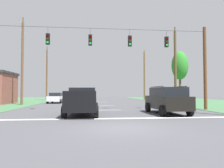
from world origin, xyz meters
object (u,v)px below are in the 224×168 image
(pickup_truck, at_px, (82,101))
(utility_pole_far_left, at_px, (47,73))
(distant_car_crossing_white, at_px, (56,98))
(tree_roadside_right, at_px, (180,66))
(utility_pole_mid_right, at_px, (175,67))
(utility_pole_far_right, at_px, (144,75))
(utility_pole_mid_left, at_px, (22,61))
(distant_car_oncoming, at_px, (170,99))
(overhead_signal_span, at_px, (106,62))
(suv_black, at_px, (167,100))

(pickup_truck, relative_size, utility_pole_far_left, 0.51)
(distant_car_crossing_white, xyz_separation_m, tree_roadside_right, (20.46, 3.24, 5.36))
(utility_pole_mid_right, distance_m, utility_pole_far_right, 15.50)
(pickup_truck, xyz_separation_m, tree_roadside_right, (15.96, 19.64, 5.19))
(distant_car_crossing_white, height_order, utility_pole_far_left, utility_pole_far_left)
(utility_pole_mid_left, bearing_deg, distant_car_crossing_white, 49.74)
(pickup_truck, xyz_separation_m, distant_car_oncoming, (9.89, 8.82, -0.18))
(pickup_truck, bearing_deg, overhead_signal_span, 58.35)
(distant_car_oncoming, height_order, utility_pole_mid_right, utility_pole_mid_right)
(distant_car_crossing_white, relative_size, distant_car_oncoming, 0.99)
(utility_pole_far_right, height_order, utility_pole_far_left, utility_pole_far_left)
(suv_black, height_order, tree_roadside_right, tree_roadside_right)
(suv_black, distance_m, utility_pole_mid_right, 14.05)
(pickup_truck, xyz_separation_m, distant_car_crossing_white, (-4.49, 16.40, -0.18))
(distant_car_crossing_white, relative_size, utility_pole_far_right, 0.42)
(suv_black, height_order, distant_car_crossing_white, suv_black)
(tree_roadside_right, bearing_deg, overhead_signal_span, -130.37)
(distant_car_oncoming, distance_m, utility_pole_mid_right, 5.90)
(pickup_truck, relative_size, utility_pole_mid_right, 0.51)
(utility_pole_mid_left, bearing_deg, distant_car_oncoming, -10.62)
(distant_car_crossing_white, relative_size, utility_pole_far_left, 0.41)
(overhead_signal_span, distance_m, pickup_truck, 4.98)
(pickup_truck, height_order, utility_pole_mid_left, utility_pole_mid_left)
(suv_black, bearing_deg, tree_roadside_right, 63.80)
(suv_black, xyz_separation_m, utility_pole_far_right, (5.43, 27.67, 4.06))
(suv_black, distance_m, utility_pole_far_left, 31.23)
(distant_car_crossing_white, height_order, tree_roadside_right, tree_roadside_right)
(tree_roadside_right, bearing_deg, suv_black, -116.20)
(utility_pole_far_left, relative_size, tree_roadside_right, 1.24)
(distant_car_oncoming, xyz_separation_m, utility_pole_far_left, (-18.05, 18.56, 4.59))
(distant_car_crossing_white, xyz_separation_m, utility_pole_mid_right, (16.55, -4.19, 4.31))
(overhead_signal_span, distance_m, distant_car_oncoming, 10.37)
(utility_pole_far_left, xyz_separation_m, tree_roadside_right, (24.12, -7.73, 0.77))
(utility_pole_mid_right, relative_size, utility_pole_mid_left, 0.95)
(suv_black, distance_m, utility_pole_mid_left, 19.35)
(utility_pole_far_right, relative_size, utility_pole_far_left, 0.98)
(overhead_signal_span, bearing_deg, utility_pole_mid_right, 41.87)
(overhead_signal_span, distance_m, utility_pole_mid_right, 13.60)
(utility_pole_far_left, height_order, tree_roadside_right, utility_pole_far_left)
(utility_pole_far_left, bearing_deg, tree_roadside_right, -17.78)
(distant_car_oncoming, bearing_deg, utility_pole_mid_right, 57.50)
(overhead_signal_span, height_order, distant_car_oncoming, overhead_signal_span)
(distant_car_crossing_white, distance_m, distant_car_oncoming, 16.26)
(pickup_truck, relative_size, suv_black, 1.12)
(distant_car_oncoming, bearing_deg, pickup_truck, -138.29)
(distant_car_crossing_white, bearing_deg, utility_pole_far_right, 34.84)
(overhead_signal_span, bearing_deg, distant_car_oncoming, 35.48)
(suv_black, bearing_deg, pickup_truck, -179.63)
(utility_pole_mid_left, bearing_deg, utility_pole_far_left, 90.32)
(overhead_signal_span, bearing_deg, utility_pole_mid_left, 137.95)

